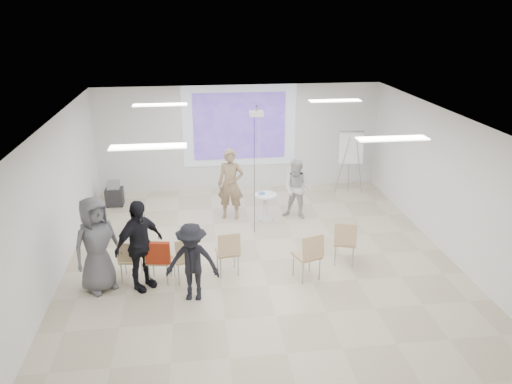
{
  "coord_description": "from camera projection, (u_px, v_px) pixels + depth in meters",
  "views": [
    {
      "loc": [
        -1.27,
        -9.23,
        5.07
      ],
      "look_at": [
        0.0,
        0.8,
        1.25
      ],
      "focal_mm": 35.0,
      "sensor_mm": 36.0,
      "label": 1
    }
  ],
  "objects": [
    {
      "name": "audience_left",
      "position": [
        139.0,
        239.0,
        9.17
      ],
      "size": [
        1.35,
        1.32,
        2.03
      ],
      "primitive_type": "imported",
      "rotation": [
        0.0,
        0.0,
        0.74
      ],
      "color": "black",
      "rests_on": "floor"
    },
    {
      "name": "ceiling",
      "position": [
        261.0,
        118.0,
        9.43
      ],
      "size": [
        8.0,
        9.0,
        0.1
      ],
      "primitive_type": "cube",
      "color": "white",
      "rests_on": "wall_back"
    },
    {
      "name": "player_right",
      "position": [
        297.0,
        186.0,
        12.34
      ],
      "size": [
        1.03,
        0.95,
        1.7
      ],
      "primitive_type": "imported",
      "rotation": [
        0.0,
        0.0,
        -0.46
      ],
      "color": "silver",
      "rests_on": "floor"
    },
    {
      "name": "red_jacket",
      "position": [
        158.0,
        253.0,
        9.3
      ],
      "size": [
        0.46,
        0.17,
        0.43
      ],
      "primitive_type": "cube",
      "rotation": [
        0.0,
        0.0,
        -0.16
      ],
      "color": "#A82E14",
      "rests_on": "chair_left_mid"
    },
    {
      "name": "controller_left",
      "position": [
        237.0,
        164.0,
        12.43
      ],
      "size": [
        0.07,
        0.14,
        0.04
      ],
      "primitive_type": "cube",
      "rotation": [
        0.0,
        0.0,
        -0.23
      ],
      "color": "white",
      "rests_on": "player_left"
    },
    {
      "name": "flipchart_easel",
      "position": [
        351.0,
        148.0,
        13.8
      ],
      "size": [
        0.78,
        0.6,
        1.82
      ],
      "rotation": [
        0.0,
        0.0,
        -0.14
      ],
      "color": "gray",
      "rests_on": "floor"
    },
    {
      "name": "audience_outer",
      "position": [
        96.0,
        239.0,
        9.12
      ],
      "size": [
        1.21,
        1.15,
        2.08
      ],
      "primitive_type": "imported",
      "rotation": [
        0.0,
        0.0,
        0.66
      ],
      "color": "#5E5D63",
      "rests_on": "floor"
    },
    {
      "name": "chair_left_mid",
      "position": [
        158.0,
        258.0,
        9.49
      ],
      "size": [
        0.5,
        0.53,
        0.92
      ],
      "rotation": [
        0.0,
        0.0,
        -0.16
      ],
      "color": "tan",
      "rests_on": "floor"
    },
    {
      "name": "ceiling_projector",
      "position": [
        257.0,
        120.0,
        10.95
      ],
      "size": [
        0.3,
        0.25,
        3.0
      ],
      "color": "white",
      "rests_on": "ceiling"
    },
    {
      "name": "fluor_panel_sw",
      "position": [
        148.0,
        147.0,
        7.83
      ],
      "size": [
        1.2,
        0.3,
        0.02
      ],
      "primitive_type": "cube",
      "color": "white",
      "rests_on": "ceiling"
    },
    {
      "name": "projection_halo",
      "position": [
        240.0,
        126.0,
        14.02
      ],
      "size": [
        3.2,
        0.01,
        2.3
      ],
      "primitive_type": "cube",
      "color": "silver",
      "rests_on": "wall_back"
    },
    {
      "name": "fluor_panel_ne",
      "position": [
        335.0,
        101.0,
        11.55
      ],
      "size": [
        1.2,
        0.3,
        0.02
      ],
      "primitive_type": "cube",
      "color": "white",
      "rests_on": "ceiling"
    },
    {
      "name": "projection_image",
      "position": [
        240.0,
        126.0,
        14.0
      ],
      "size": [
        2.6,
        0.01,
        1.9
      ],
      "primitive_type": "cube",
      "color": "#4F32AA",
      "rests_on": "wall_back"
    },
    {
      "name": "chair_center",
      "position": [
        228.0,
        250.0,
        9.77
      ],
      "size": [
        0.5,
        0.53,
        0.94
      ],
      "rotation": [
        0.0,
        0.0,
        0.13
      ],
      "color": "tan",
      "rests_on": "floor"
    },
    {
      "name": "chair_left_inner",
      "position": [
        186.0,
        256.0,
        9.54
      ],
      "size": [
        0.55,
        0.57,
        0.94
      ],
      "rotation": [
        0.0,
        0.0,
        0.27
      ],
      "color": "tan",
      "rests_on": "floor"
    },
    {
      "name": "player_left",
      "position": [
        231.0,
        180.0,
        12.29
      ],
      "size": [
        0.83,
        0.65,
        2.02
      ],
      "primitive_type": "imported",
      "rotation": [
        0.0,
        0.0,
        -0.23
      ],
      "color": "#927659",
      "rests_on": "floor"
    },
    {
      "name": "chair_right_far",
      "position": [
        345.0,
        240.0,
        10.17
      ],
      "size": [
        0.58,
        0.6,
        0.96
      ],
      "rotation": [
        0.0,
        0.0,
        -0.32
      ],
      "color": "tan",
      "rests_on": "floor"
    },
    {
      "name": "audience_mid",
      "position": [
        192.0,
        257.0,
        8.87
      ],
      "size": [
        1.18,
        0.78,
        1.69
      ],
      "primitive_type": "imported",
      "rotation": [
        0.0,
        0.0,
        -0.18
      ],
      "color": "black",
      "rests_on": "floor"
    },
    {
      "name": "fluor_panel_se",
      "position": [
        392.0,
        139.0,
        8.3
      ],
      "size": [
        1.2,
        0.3,
        0.02
      ],
      "primitive_type": "cube",
      "color": "white",
      "rests_on": "ceiling"
    },
    {
      "name": "fluor_panel_nw",
      "position": [
        160.0,
        105.0,
        11.08
      ],
      "size": [
        1.2,
        0.3,
        0.02
      ],
      "primitive_type": "cube",
      "color": "white",
      "rests_on": "ceiling"
    },
    {
      "name": "chair_far_left",
      "position": [
        130.0,
        257.0,
        9.6
      ],
      "size": [
        0.44,
        0.47,
        0.84
      ],
      "rotation": [
        0.0,
        0.0,
        -0.13
      ],
      "color": "tan",
      "rests_on": "floor"
    },
    {
      "name": "pedestal_table",
      "position": [
        265.0,
        205.0,
        12.39
      ],
      "size": [
        0.56,
        0.56,
        0.69
      ],
      "rotation": [
        0.0,
        0.0,
        -0.01
      ],
      "color": "silver",
      "rests_on": "floor"
    },
    {
      "name": "wall_back",
      "position": [
        239.0,
        138.0,
        14.2
      ],
      "size": [
        8.0,
        0.1,
        3.0
      ],
      "primitive_type": "cube",
      "color": "silver",
      "rests_on": "floor"
    },
    {
      "name": "controller_right",
      "position": [
        289.0,
        172.0,
        12.45
      ],
      "size": [
        0.08,
        0.11,
        0.04
      ],
      "primitive_type": "cube",
      "rotation": [
        0.0,
        0.0,
        -0.46
      ],
      "color": "white",
      "rests_on": "player_right"
    },
    {
      "name": "wall_right",
      "position": [
        452.0,
        186.0,
        10.45
      ],
      "size": [
        0.1,
        9.0,
        3.0
      ],
      "primitive_type": "cube",
      "color": "silver",
      "rests_on": "floor"
    },
    {
      "name": "chair_right_inner",
      "position": [
        309.0,
        253.0,
        9.59
      ],
      "size": [
        0.59,
        0.61,
        0.99
      ],
      "rotation": [
        0.0,
        0.0,
        0.32
      ],
      "color": "tan",
      "rests_on": "floor"
    },
    {
      "name": "laptop",
      "position": [
        185.0,
        256.0,
        9.65
      ],
      "size": [
        0.4,
        0.33,
        0.03
      ],
      "primitive_type": "imported",
      "rotation": [
        0.0,
        0.0,
        3.41
      ],
      "color": "black",
      "rests_on": "chair_left_inner"
    },
    {
      "name": "av_cart",
      "position": [
        114.0,
        194.0,
        13.28
      ],
      "size": [
        0.46,
        0.37,
        0.68
      ],
      "rotation": [
        0.0,
        0.0,
        -0.0
      ],
      "color": "black",
      "rests_on": "floor"
    },
    {
      "name": "wall_left",
      "position": [
        51.0,
        204.0,
        9.5
      ],
      "size": [
        0.1,
        9.0,
        3.0
      ],
      "primitive_type": "cube",
      "color": "silver",
      "rests_on": "floor"
    },
    {
      "name": "floor",
      "position": [
        261.0,
        263.0,
        10.53
      ],
      "size": [
        8.0,
        9.0,
        0.1
      ],
      "primitive_type": "cube",
      "color": "beige",
      "rests_on": "ground"
    }
  ]
}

